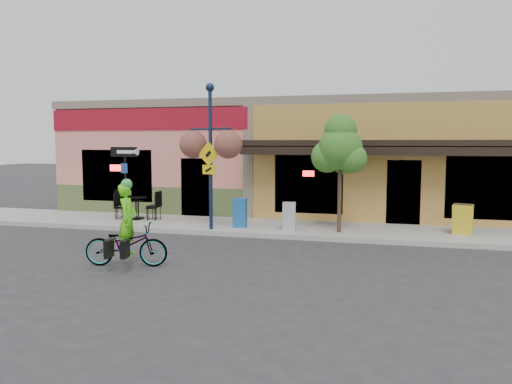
# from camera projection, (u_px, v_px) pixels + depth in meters

# --- Properties ---
(ground) EXTENTS (90.00, 90.00, 0.00)m
(ground) POSITION_uv_depth(u_px,v_px,m) (249.00, 241.00, 14.61)
(ground) COLOR #2D2D30
(ground) RESTS_ON ground
(sidewalk) EXTENTS (24.00, 3.00, 0.15)m
(sidewalk) POSITION_uv_depth(u_px,v_px,m) (266.00, 227.00, 16.52)
(sidewalk) COLOR #9E9B93
(sidewalk) RESTS_ON ground
(curb) EXTENTS (24.00, 0.12, 0.15)m
(curb) POSITION_uv_depth(u_px,v_px,m) (254.00, 235.00, 15.13)
(curb) COLOR #A8A59E
(curb) RESTS_ON ground
(building) EXTENTS (18.20, 8.20, 4.50)m
(building) POSITION_uv_depth(u_px,v_px,m) (296.00, 157.00, 21.60)
(building) COLOR #E37C70
(building) RESTS_ON ground
(bicycle) EXTENTS (2.03, 1.05, 1.02)m
(bicycle) POSITION_uv_depth(u_px,v_px,m) (126.00, 244.00, 11.61)
(bicycle) COLOR #9C0E0F
(bicycle) RESTS_ON ground
(cyclist_rider) EXTENTS (0.52, 0.68, 1.69)m
(cyclist_rider) POSITION_uv_depth(u_px,v_px,m) (128.00, 230.00, 11.57)
(cyclist_rider) COLOR #5BDF17
(cyclist_rider) RESTS_ON ground
(lamp_post) EXTENTS (1.54, 0.84, 4.56)m
(lamp_post) POSITION_uv_depth(u_px,v_px,m) (211.00, 157.00, 15.53)
(lamp_post) COLOR #13233B
(lamp_post) RESTS_ON sidewalk
(one_way_sign) EXTENTS (1.00, 0.27, 2.58)m
(one_way_sign) POSITION_uv_depth(u_px,v_px,m) (126.00, 186.00, 16.53)
(one_way_sign) COLOR black
(one_way_sign) RESTS_ON sidewalk
(cafe_set_left) EXTENTS (1.79, 1.02, 1.03)m
(cafe_set_left) POSITION_uv_depth(u_px,v_px,m) (138.00, 205.00, 17.82)
(cafe_set_left) COLOR black
(cafe_set_left) RESTS_ON sidewalk
(cafe_set_right) EXTENTS (1.63, 1.06, 0.90)m
(cafe_set_right) POSITION_uv_depth(u_px,v_px,m) (136.00, 207.00, 17.67)
(cafe_set_right) COLOR black
(cafe_set_right) RESTS_ON sidewalk
(newspaper_box_blue) EXTENTS (0.46, 0.42, 0.93)m
(newspaper_box_blue) POSITION_uv_depth(u_px,v_px,m) (240.00, 213.00, 16.12)
(newspaper_box_blue) COLOR #1A5B9C
(newspaper_box_blue) RESTS_ON sidewalk
(newspaper_box_grey) EXTENTS (0.45, 0.42, 0.86)m
(newspaper_box_grey) POSITION_uv_depth(u_px,v_px,m) (289.00, 216.00, 15.63)
(newspaper_box_grey) COLOR #A2A2A2
(newspaper_box_grey) RESTS_ON sidewalk
(street_tree) EXTENTS (1.50, 1.50, 3.62)m
(street_tree) POSITION_uv_depth(u_px,v_px,m) (340.00, 173.00, 15.05)
(street_tree) COLOR #3D7A26
(street_tree) RESTS_ON sidewalk
(sandwich_board) EXTENTS (0.63, 0.52, 0.91)m
(sandwich_board) POSITION_uv_depth(u_px,v_px,m) (462.00, 220.00, 14.63)
(sandwich_board) COLOR yellow
(sandwich_board) RESTS_ON sidewalk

